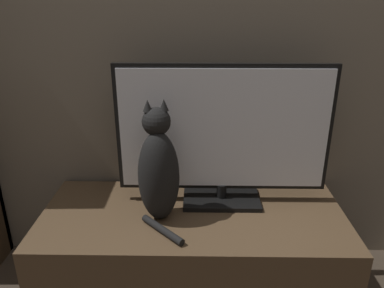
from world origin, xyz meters
name	(u,v)px	position (x,y,z in m)	size (l,w,h in m)	color
tv_stand	(193,253)	(0.00, 0.90, 0.21)	(1.28, 0.56, 0.41)	brown
tv	(223,135)	(0.13, 1.01, 0.72)	(0.90, 0.20, 0.61)	black
cat	(158,171)	(-0.14, 0.87, 0.62)	(0.20, 0.29, 0.50)	black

